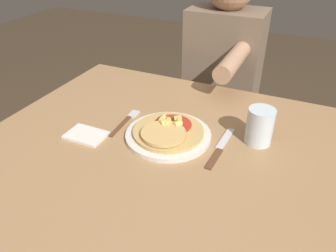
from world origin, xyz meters
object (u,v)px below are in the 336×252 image
(plate, at_px, (168,135))
(person_diner, at_px, (223,73))
(dining_table, at_px, (160,175))
(knife, at_px, (220,148))
(pizza, at_px, (167,131))
(drinking_glass, at_px, (260,126))
(fork, at_px, (126,121))

(plate, height_order, person_diner, person_diner)
(dining_table, bearing_deg, knife, 21.86)
(plate, distance_m, knife, 0.17)
(dining_table, xyz_separation_m, person_diner, (-0.02, 0.75, 0.05))
(pizza, xyz_separation_m, knife, (0.17, 0.01, -0.02))
(knife, distance_m, drinking_glass, 0.13)
(knife, bearing_deg, dining_table, -158.14)
(fork, bearing_deg, drinking_glass, 8.56)
(dining_table, distance_m, fork, 0.22)
(pizza, height_order, fork, pizza)
(fork, xyz_separation_m, knife, (0.33, -0.02, 0.00))
(pizza, height_order, person_diner, person_diner)
(dining_table, relative_size, person_diner, 0.92)
(plate, bearing_deg, drinking_glass, 18.88)
(pizza, xyz_separation_m, fork, (-0.17, 0.03, -0.02))
(plate, height_order, drinking_glass, drinking_glass)
(fork, bearing_deg, person_diner, 77.89)
(pizza, distance_m, person_diner, 0.70)
(plate, relative_size, pizza, 1.21)
(dining_table, bearing_deg, drinking_glass, 29.88)
(dining_table, relative_size, drinking_glass, 9.72)
(plate, xyz_separation_m, drinking_glass, (0.26, 0.09, 0.05))
(fork, bearing_deg, dining_table, -26.67)
(drinking_glass, bearing_deg, dining_table, -150.12)
(fork, bearing_deg, pizza, -9.48)
(plate, distance_m, person_diner, 0.69)
(fork, bearing_deg, knife, -3.03)
(knife, height_order, drinking_glass, drinking_glass)
(plate, bearing_deg, knife, 2.35)
(pizza, distance_m, fork, 0.17)
(dining_table, distance_m, drinking_glass, 0.34)
(person_diner, bearing_deg, plate, -88.09)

